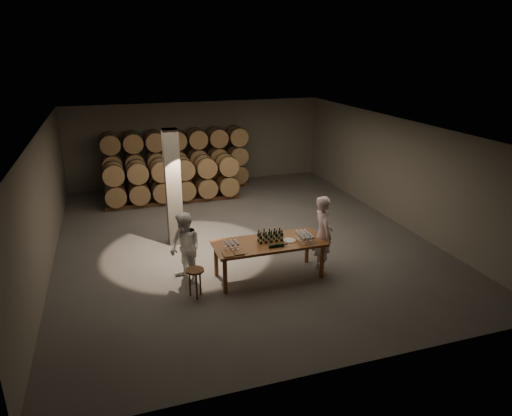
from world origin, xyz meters
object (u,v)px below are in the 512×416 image
object	(u,v)px
bottle_cluster	(270,237)
person_man	(323,234)
plate	(289,240)
stool	(195,274)
tasting_table	(269,246)
person_woman	(185,248)
notebook_near	(239,253)

from	to	relation	value
bottle_cluster	person_man	world-z (taller)	person_man
bottle_cluster	plate	world-z (taller)	bottle_cluster
bottle_cluster	stool	world-z (taller)	bottle_cluster
tasting_table	bottle_cluster	xyz separation A→B (m)	(0.05, 0.04, 0.21)
person_man	person_woman	bearing A→B (deg)	86.82
plate	notebook_near	xyz separation A→B (m)	(-1.32, -0.33, 0.01)
notebook_near	person_woman	xyz separation A→B (m)	(-1.06, 0.79, -0.07)
plate	notebook_near	world-z (taller)	notebook_near
plate	person_woman	distance (m)	2.43
tasting_table	plate	size ratio (longest dim) A/B	8.63
plate	notebook_near	distance (m)	1.36
person_man	tasting_table	bearing A→B (deg)	91.07
bottle_cluster	notebook_near	xyz separation A→B (m)	(-0.89, -0.45, -0.09)
notebook_near	stool	bearing A→B (deg)	-178.46
tasting_table	notebook_near	xyz separation A→B (m)	(-0.84, -0.41, 0.12)
stool	person_woman	distance (m)	0.83
person_woman	tasting_table	bearing A→B (deg)	51.23
plate	person_man	bearing A→B (deg)	-1.98
person_man	person_woman	size ratio (longest dim) A/B	1.14
person_woman	stool	bearing A→B (deg)	-22.39
tasting_table	person_woman	world-z (taller)	person_woman
person_man	person_woman	world-z (taller)	person_man
person_man	plate	bearing A→B (deg)	93.44
notebook_near	person_man	bearing A→B (deg)	10.75
tasting_table	person_woman	distance (m)	1.94
stool	notebook_near	bearing A→B (deg)	-1.26
bottle_cluster	person_woman	xyz separation A→B (m)	(-1.95, 0.35, -0.17)
notebook_near	bottle_cluster	bearing A→B (deg)	29.58
plate	stool	distance (m)	2.37
tasting_table	plate	world-z (taller)	plate
tasting_table	notebook_near	bearing A→B (deg)	-154.18
tasting_table	plate	distance (m)	0.50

